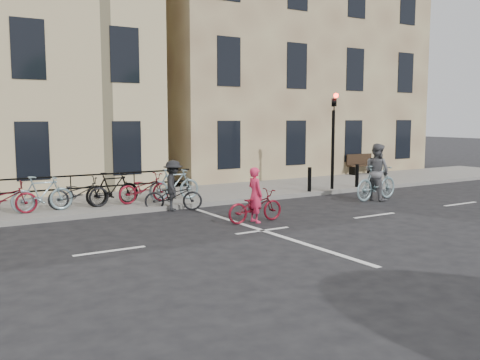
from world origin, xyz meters
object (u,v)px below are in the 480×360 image
bench (360,163)px  cyclist_pink (255,203)px  traffic_light (333,129)px  cyclist_grey (377,177)px  cyclist_dark (173,191)px

bench → cyclist_pink: cyclist_pink is taller
traffic_light → cyclist_grey: traffic_light is taller
cyclist_grey → cyclist_dark: (-6.95, 1.78, -0.18)m
bench → cyclist_dark: cyclist_dark is taller
traffic_light → cyclist_dark: (-6.89, -0.44, -1.83)m
traffic_light → bench: traffic_light is taller
traffic_light → cyclist_grey: size_ratio=1.86×
cyclist_grey → cyclist_dark: size_ratio=1.12×
cyclist_pink → bench: bearing=-57.3°
traffic_light → cyclist_dark: 7.14m
traffic_light → cyclist_dark: traffic_light is taller
cyclist_pink → traffic_light: bearing=-59.8°
cyclist_grey → cyclist_dark: bearing=70.0°
bench → cyclist_grey: 7.35m
traffic_light → cyclist_grey: (0.06, -2.22, -1.65)m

